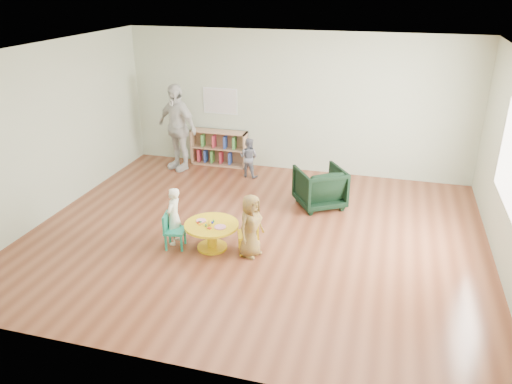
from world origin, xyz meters
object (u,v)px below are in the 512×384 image
armchair (320,187)px  child_left (174,216)px  kid_chair_right (251,233)px  child_right (251,226)px  kid_chair_left (172,230)px  activity_table (212,231)px  bookshelf (219,148)px  adult_caretaker (177,127)px  toddler (249,157)px

armchair → child_left: (-1.89, -1.91, 0.09)m
kid_chair_right → child_right: child_right is taller
armchair → kid_chair_right: bearing=36.3°
kid_chair_left → armchair: size_ratio=0.70×
activity_table → armchair: size_ratio=1.03×
bookshelf → adult_caretaker: adult_caretaker is taller
toddler → activity_table: bearing=105.7°
adult_caretaker → child_left: bearing=-43.5°
activity_table → child_right: bearing=-2.8°
activity_table → kid_chair_right: (0.58, 0.07, 0.02)m
bookshelf → armchair: 2.85m
kid_chair_left → toddler: toddler is taller
armchair → toddler: 1.89m
activity_table → kid_chair_left: bearing=-167.6°
activity_table → toddler: 2.95m
kid_chair_right → child_left: size_ratio=0.62×
kid_chair_left → activity_table: bearing=91.8°
kid_chair_right → armchair: 1.98m
kid_chair_left → toddler: bearing=164.2°
child_left → toddler: (0.30, 2.93, -0.04)m
toddler → adult_caretaker: size_ratio=0.45×
activity_table → child_left: child_left is taller
bookshelf → toddler: (0.81, -0.52, 0.04)m
activity_table → child_right: child_right is taller
kid_chair_right → armchair: (0.72, 1.85, 0.06)m
bookshelf → armchair: size_ratio=1.54×
kid_chair_left → kid_chair_right: 1.17m
kid_chair_right → child_right: 0.20m
bookshelf → adult_caretaker: 1.01m
activity_table → child_right: size_ratio=0.85×
toddler → adult_caretaker: (-1.55, 0.06, 0.49)m
activity_table → kid_chair_left: kid_chair_left is taller
kid_chair_left → adult_caretaker: size_ratio=0.31×
armchair → child_left: bearing=12.8°
child_right → adult_caretaker: 3.92m
child_left → kid_chair_right: bearing=96.2°
activity_table → child_left: bearing=179.7°
kid_chair_right → adult_caretaker: 3.85m
bookshelf → child_right: (1.72, -3.48, 0.11)m
bookshelf → armchair: bearing=-32.6°
activity_table → child_left: (-0.59, 0.00, 0.17)m
child_left → toddler: size_ratio=1.11×
activity_table → kid_chair_left: size_ratio=1.47×
kid_chair_left → armchair: 2.77m
activity_table → kid_chair_right: bearing=6.9°
activity_table → kid_chair_right: kid_chair_right is taller
toddler → child_right: bearing=117.0°
kid_chair_right → adult_caretaker: (-2.42, 2.93, 0.60)m
kid_chair_left → bookshelf: (-0.53, 3.58, 0.07)m
child_left → toddler: child_left is taller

